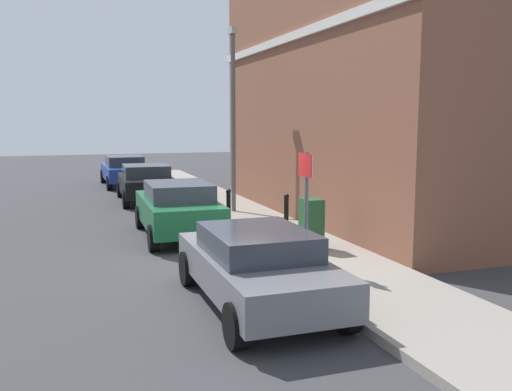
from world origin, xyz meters
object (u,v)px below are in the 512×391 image
Objects in this scene: lamppost at (233,112)px; bollard_near_cabinet at (286,213)px; car_blue at (124,170)px; street_sign at (306,193)px; car_grey at (257,265)px; utility_cabinet at (311,226)px; car_green at (178,208)px; car_black at (146,182)px; bollard_far_kerb at (229,207)px.

bollard_near_cabinet is at bearing -86.66° from lamppost.
car_blue is 4.04× the size of bollard_near_cabinet.
car_grey is at bearing -138.50° from street_sign.
lamppost is (2.44, -9.43, 2.58)m from car_blue.
street_sign is (1.70, -16.60, 0.93)m from car_blue.
utility_cabinet reaches higher than bollard_near_cabinet.
car_green is 3.84m from utility_cabinet.
car_blue is (-0.12, 12.07, -0.04)m from car_green.
car_green is at bearing 1.53° from car_grey.
car_black is 9.96m from utility_cabinet.
car_blue reaches higher than car_grey.
car_blue is at bearing 104.49° from lamppost.
bollard_far_kerb is 3.68m from lamppost.
car_grey is at bearing -102.08° from bollard_far_kerb.
car_grey is at bearing -104.43° from lamppost.
utility_cabinet is 2.05m from street_sign.
car_green is 4.89m from street_sign.
car_blue is 10.07m from lamppost.
lamppost reaches higher than car_grey.
car_green is 0.72× the size of lamppost.
car_green is at bearing 154.15° from bollard_near_cabinet.
bollard_near_cabinet is at bearing -27.60° from car_grey.
car_green is 3.94× the size of bollard_far_kerb.
bollard_far_kerb is at bearing 128.12° from bollard_near_cabinet.
car_blue is at bearing 4.30° from car_black.
street_sign is (0.15, -4.72, 0.96)m from bollard_far_kerb.
car_grey is 5.16m from bollard_near_cabinet.
car_blue reaches higher than utility_cabinet.
street_sign is at bearing -48.42° from car_grey.
car_blue reaches higher than bollard_near_cabinet.
lamppost is (2.17, 8.44, 2.61)m from car_grey.
bollard_far_kerb is at bearing -81.00° from car_green.
car_grey is 6.13m from bollard_far_kerb.
car_black is at bearing 118.21° from lamppost.
bollard_near_cabinet is 4.67m from lamppost.
car_black is (-0.02, 12.53, 0.03)m from car_grey.
bollard_near_cabinet is (2.66, -13.30, -0.02)m from car_blue.
car_green is 4.33m from lamppost.
car_blue is at bearing 99.68° from utility_cabinet.
car_black reaches higher than bollard_far_kerb.
car_green reaches higher than car_black.
street_sign is (-0.96, -3.30, 0.96)m from bollard_near_cabinet.
car_green is 6.73m from car_black.
lamppost is (2.19, -4.09, 2.58)m from car_black.
utility_cabinet is at bearing -88.71° from lamppost.
bollard_near_cabinet is (0.10, 1.73, 0.02)m from utility_cabinet.
bollard_near_cabinet is at bearing -169.66° from car_blue.
car_grey is 1.80× the size of street_sign.
street_sign reaches higher than car_green.
bollard_near_cabinet is (2.55, -1.23, -0.06)m from car_green.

